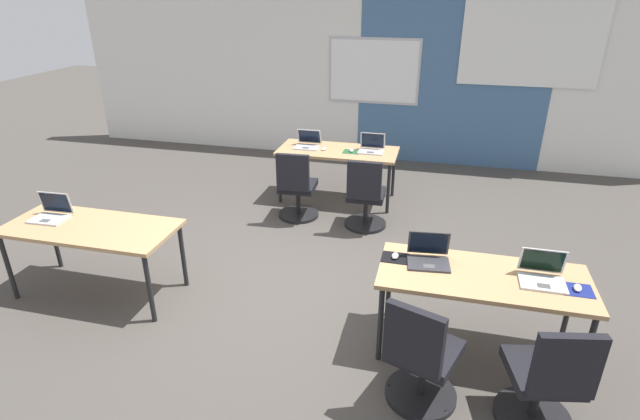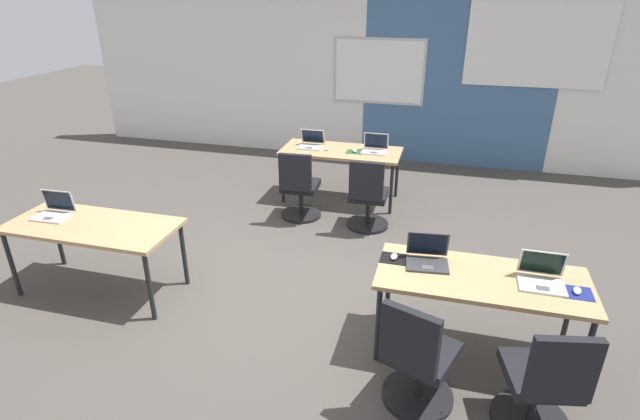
{
  "view_description": "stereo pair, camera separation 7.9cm",
  "coord_description": "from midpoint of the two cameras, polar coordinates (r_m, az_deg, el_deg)",
  "views": [
    {
      "loc": [
        1.31,
        -4.05,
        2.77
      ],
      "look_at": [
        0.32,
        -0.1,
        0.89
      ],
      "focal_mm": 27.73,
      "sensor_mm": 36.0,
      "label": 1
    },
    {
      "loc": [
        1.38,
        -4.04,
        2.77
      ],
      "look_at": [
        0.32,
        -0.1,
        0.89
      ],
      "focal_mm": 27.73,
      "sensor_mm": 36.0,
      "label": 2
    }
  ],
  "objects": [
    {
      "name": "laptop_near_right_end",
      "position": [
        4.08,
        23.78,
        -6.9
      ],
      "size": [
        0.33,
        0.28,
        0.23
      ],
      "rotation": [
        0.0,
        0.0,
        0.0
      ],
      "color": "silver",
      "rests_on": "desk_near_right"
    },
    {
      "name": "mouse_near_right_inner",
      "position": [
        4.09,
        8.12,
        -5.25
      ],
      "size": [
        0.06,
        0.1,
        0.03
      ],
      "color": "#B2B2B7",
      "rests_on": "mousepad_near_right_inner"
    },
    {
      "name": "mousepad_near_right_inner",
      "position": [
        4.1,
        8.11,
        -5.48
      ],
      "size": [
        0.22,
        0.19,
        0.0
      ],
      "color": "black",
      "rests_on": "desk_near_right"
    },
    {
      "name": "mousepad_far_right",
      "position": [
        6.63,
        3.3,
        6.73
      ],
      "size": [
        0.22,
        0.19,
        0.0
      ],
      "color": "#23512D",
      "rests_on": "desk_far_center"
    },
    {
      "name": "chair_near_right_end",
      "position": [
        3.71,
        23.99,
        -17.93
      ],
      "size": [
        0.52,
        0.58,
        0.92
      ],
      "rotation": [
        0.0,
        0.0,
        3.35
      ],
      "color": "black",
      "rests_on": "ground"
    },
    {
      "name": "mouse_far_left",
      "position": [
        6.68,
        0.12,
        7.06
      ],
      "size": [
        0.08,
        0.11,
        0.03
      ],
      "color": "silver",
      "rests_on": "desk_far_center"
    },
    {
      "name": "chair_far_right",
      "position": [
        6.0,
        4.88,
        1.18
      ],
      "size": [
        0.52,
        0.54,
        0.92
      ],
      "rotation": [
        0.0,
        0.0,
        3.16
      ],
      "color": "black",
      "rests_on": "ground"
    },
    {
      "name": "desk_far_center",
      "position": [
        6.73,
        1.71,
        6.47
      ],
      "size": [
        1.6,
        0.7,
        0.72
      ],
      "color": "tan",
      "rests_on": "ground"
    },
    {
      "name": "laptop_near_left_end",
      "position": [
        5.38,
        -28.96,
        -0.33
      ],
      "size": [
        0.34,
        0.28,
        0.24
      ],
      "rotation": [
        0.0,
        0.0,
        0.04
      ],
      "color": "#B7B7BC",
      "rests_on": "desk_near_left"
    },
    {
      "name": "mouse_near_right_end",
      "position": [
        4.09,
        27.1,
        -7.99
      ],
      "size": [
        0.08,
        0.11,
        0.03
      ],
      "color": "silver",
      "rests_on": "mousepad_near_right_end"
    },
    {
      "name": "chair_far_left",
      "position": [
        6.24,
        -3.06,
        2.19
      ],
      "size": [
        0.52,
        0.55,
        0.92
      ],
      "rotation": [
        0.0,
        0.0,
        3.19
      ],
      "color": "black",
      "rests_on": "ground"
    },
    {
      "name": "chair_near_right_inner",
      "position": [
        3.64,
        10.91,
        -16.79
      ],
      "size": [
        0.57,
        0.61,
        0.92
      ],
      "rotation": [
        0.0,
        0.0,
        2.79
      ],
      "color": "black",
      "rests_on": "ground"
    },
    {
      "name": "back_wall_assembly",
      "position": [
        8.45,
        5.19,
        15.4
      ],
      "size": [
        10.0,
        0.27,
        2.8
      ],
      "color": "silver",
      "rests_on": "ground"
    },
    {
      "name": "desk_near_right",
      "position": [
        4.06,
        17.71,
        -7.86
      ],
      "size": [
        1.6,
        0.7,
        0.72
      ],
      "color": "tan",
      "rests_on": "ground"
    },
    {
      "name": "mousepad_near_right_end",
      "position": [
        4.1,
        27.05,
        -8.22
      ],
      "size": [
        0.22,
        0.19,
        0.0
      ],
      "color": "navy",
      "rests_on": "desk_near_right"
    },
    {
      "name": "ground_plane",
      "position": [
        5.08,
        -3.77,
        -8.31
      ],
      "size": [
        24.0,
        24.0,
        0.0
      ],
      "color": "#47423D"
    },
    {
      "name": "laptop_near_right_inner",
      "position": [
        4.06,
        11.87,
        -5.26
      ],
      "size": [
        0.36,
        0.31,
        0.23
      ],
      "rotation": [
        0.0,
        0.0,
        0.11
      ],
      "color": "#333338",
      "rests_on": "desk_near_right"
    },
    {
      "name": "mouse_far_right",
      "position": [
        6.62,
        3.31,
        6.89
      ],
      "size": [
        0.08,
        0.11,
        0.03
      ],
      "color": "silver",
      "rests_on": "mousepad_far_right"
    },
    {
      "name": "desk_near_left",
      "position": [
        5.09,
        -25.31,
        -2.27
      ],
      "size": [
        1.6,
        0.7,
        0.72
      ],
      "color": "tan",
      "rests_on": "ground"
    },
    {
      "name": "laptop_far_right",
      "position": [
        6.65,
        5.63,
        7.16
      ],
      "size": [
        0.33,
        0.27,
        0.24
      ],
      "rotation": [
        0.0,
        0.0,
        0.0
      ],
      "color": "#B7B7BC",
      "rests_on": "desk_far_center"
    },
    {
      "name": "laptop_far_left",
      "position": [
        6.82,
        -1.78,
        7.68
      ],
      "size": [
        0.33,
        0.32,
        0.22
      ],
      "rotation": [
        0.0,
        0.0,
        0.01
      ],
      "color": "#B7B7BC",
      "rests_on": "desk_far_center"
    }
  ]
}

